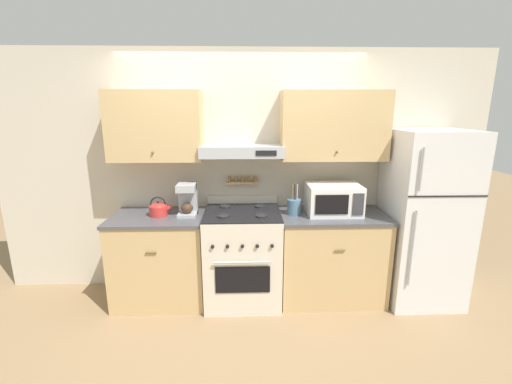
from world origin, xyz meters
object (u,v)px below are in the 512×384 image
object	(u,v)px
coffee_maker	(188,199)
utensil_crock	(294,206)
stove_range	(243,256)
microwave	(333,199)
refrigerator	(424,218)
tea_kettle	(159,209)

from	to	relation	value
coffee_maker	utensil_crock	distance (m)	1.07
stove_range	microwave	distance (m)	1.09
stove_range	microwave	world-z (taller)	microwave
refrigerator	utensil_crock	xyz separation A→B (m)	(-1.32, 0.04, 0.12)
tea_kettle	microwave	xyz separation A→B (m)	(1.75, 0.02, 0.08)
refrigerator	microwave	size ratio (longest dim) A/B	3.33
tea_kettle	coffee_maker	size ratio (longest dim) A/B	0.71
tea_kettle	coffee_maker	world-z (taller)	coffee_maker
stove_range	tea_kettle	xyz separation A→B (m)	(-0.83, 0.03, 0.51)
microwave	refrigerator	bearing A→B (deg)	-3.66
refrigerator	utensil_crock	world-z (taller)	refrigerator
tea_kettle	coffee_maker	bearing A→B (deg)	5.43
coffee_maker	tea_kettle	bearing A→B (deg)	-174.57
stove_range	tea_kettle	size ratio (longest dim) A/B	4.55
refrigerator	coffee_maker	bearing A→B (deg)	178.36
coffee_maker	microwave	world-z (taller)	coffee_maker
refrigerator	tea_kettle	bearing A→B (deg)	179.12
tea_kettle	coffee_maker	distance (m)	0.30
microwave	utensil_crock	world-z (taller)	utensil_crock
stove_range	refrigerator	world-z (taller)	refrigerator
refrigerator	coffee_maker	xyz separation A→B (m)	(-2.39, 0.07, 0.20)
utensil_crock	microwave	bearing A→B (deg)	2.55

